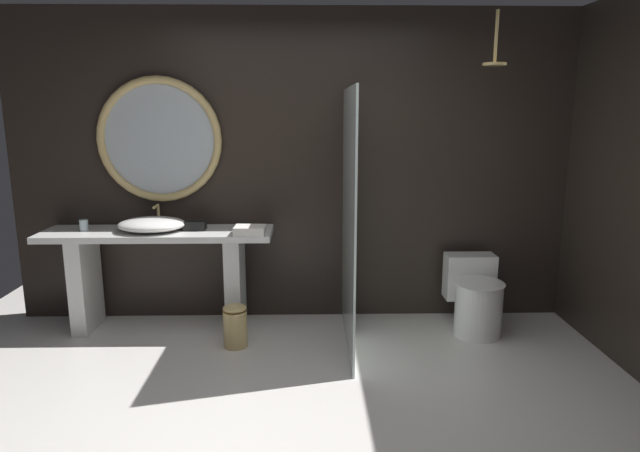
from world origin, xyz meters
name	(u,v)px	position (x,y,z in m)	size (l,w,h in m)	color
ground_plane	(293,434)	(0.00, 0.00, 0.00)	(5.76, 5.76, 0.00)	silver
back_wall_panel	(297,168)	(0.00, 1.90, 1.30)	(4.80, 0.10, 2.60)	black
vanity_counter	(159,265)	(-1.13, 1.58, 0.54)	(1.84, 0.49, 0.83)	silver
vessel_sink	(152,224)	(-1.17, 1.57, 0.89)	(0.54, 0.44, 0.19)	white
tumbler_cup	(84,225)	(-1.72, 1.59, 0.88)	(0.07, 0.07, 0.09)	silver
tissue_box	(195,226)	(-0.83, 1.60, 0.87)	(0.18, 0.13, 0.07)	black
round_wall_mirror	(159,140)	(-1.13, 1.81, 1.54)	(1.03, 0.07, 1.03)	tan
shower_glass_panel	(349,221)	(0.39, 1.25, 0.97)	(0.02, 1.21, 1.95)	silver
rain_shower_head	(495,57)	(1.48, 1.42, 2.17)	(0.17, 0.17, 0.39)	tan
toilet	(475,297)	(1.45, 1.46, 0.29)	(0.41, 0.60, 0.60)	white
waste_bin	(235,325)	(-0.47, 1.19, 0.17)	(0.18, 0.18, 0.34)	tan
folded_hand_towel	(250,230)	(-0.37, 1.44, 0.86)	(0.24, 0.19, 0.06)	silver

